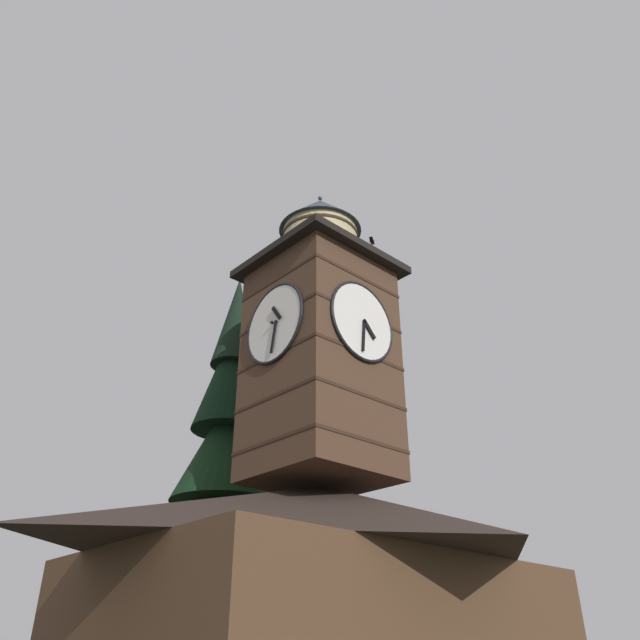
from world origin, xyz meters
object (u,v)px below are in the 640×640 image
(clock_tower, at_px, (320,338))
(building_main, at_px, (322,608))
(pine_tree_behind, at_px, (224,510))
(flying_bird_high, at_px, (372,241))
(moon, at_px, (102,531))

(clock_tower, bearing_deg, building_main, -139.69)
(pine_tree_behind, distance_m, flying_bird_high, 13.02)
(clock_tower, distance_m, pine_tree_behind, 6.98)
(building_main, height_order, moon, moon)
(flying_bird_high, bearing_deg, building_main, 20.80)
(moon, bearing_deg, pine_tree_behind, 70.96)
(clock_tower, xyz_separation_m, moon, (-14.09, -45.02, 1.70))
(moon, relative_size, flying_bird_high, 3.97)
(moon, bearing_deg, clock_tower, 72.62)
(pine_tree_behind, bearing_deg, moon, -109.04)
(pine_tree_behind, height_order, flying_bird_high, flying_bird_high)
(pine_tree_behind, xyz_separation_m, moon, (-13.70, -39.69, 6.19))
(clock_tower, height_order, pine_tree_behind, clock_tower)
(building_main, relative_size, flying_bird_high, 21.95)
(clock_tower, bearing_deg, moon, -107.38)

